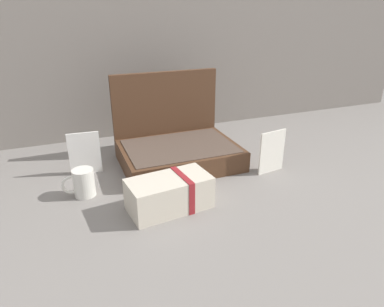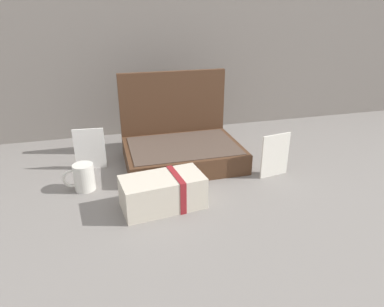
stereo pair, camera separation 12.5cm
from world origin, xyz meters
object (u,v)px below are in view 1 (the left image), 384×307
object	(u,v)px
open_suitcase	(177,145)
cream_toiletry_bag	(170,193)
coffee_mug	(83,183)
poster_card_right	(85,153)
info_card_left	(272,152)

from	to	relation	value
open_suitcase	cream_toiletry_bag	bearing A→B (deg)	-112.53
coffee_mug	poster_card_right	world-z (taller)	poster_card_right
info_card_left	poster_card_right	distance (m)	0.72
coffee_mug	info_card_left	world-z (taller)	info_card_left
coffee_mug	info_card_left	bearing A→B (deg)	-6.22
coffee_mug	poster_card_right	distance (m)	0.18
coffee_mug	poster_card_right	xyz separation A→B (m)	(0.03, 0.17, 0.04)
open_suitcase	coffee_mug	world-z (taller)	open_suitcase
cream_toiletry_bag	poster_card_right	distance (m)	0.42
coffee_mug	poster_card_right	bearing A→B (deg)	81.52
open_suitcase	coffee_mug	distance (m)	0.42
coffee_mug	info_card_left	xyz separation A→B (m)	(0.70, -0.08, 0.04)
open_suitcase	coffee_mug	xyz separation A→B (m)	(-0.39, -0.15, -0.02)
open_suitcase	coffee_mug	bearing A→B (deg)	-158.47
open_suitcase	cream_toiletry_bag	xyz separation A→B (m)	(-0.14, -0.34, -0.02)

